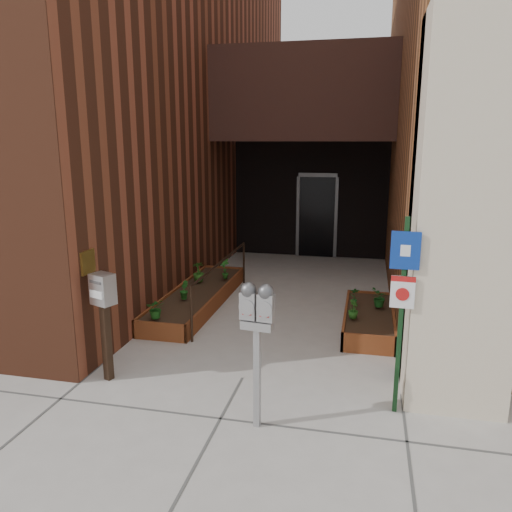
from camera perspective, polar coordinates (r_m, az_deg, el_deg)
The scene contains 15 objects.
ground at distance 6.70m, azimuth -1.57°, elevation -13.77°, with size 80.00×80.00×0.00m, color #9E9991.
architecture at distance 12.94m, azimuth 5.51°, elevation 21.74°, with size 20.00×14.60×10.00m.
planter_left at distance 9.47m, azimuth -6.70°, elevation -4.78°, with size 0.90×3.60×0.30m.
planter_right at distance 8.50m, azimuth 12.78°, elevation -7.14°, with size 0.80×2.20×0.30m.
handrail at distance 9.10m, azimuth -3.93°, elevation -1.43°, with size 0.04×3.34×0.90m.
parking_meter at distance 5.18m, azimuth 0.13°, elevation -7.00°, with size 0.37×0.19×1.61m.
sign_post at distance 5.64m, azimuth 16.37°, elevation -4.41°, with size 0.31×0.08×2.25m.
payment_dropbox at distance 6.56m, azimuth -16.99°, elevation -5.29°, with size 0.34×0.29×1.42m.
shrub_left_a at distance 8.00m, azimuth -11.35°, elevation -5.88°, with size 0.29×0.29×0.32m, color #1B5217.
shrub_left_b at distance 8.86m, azimuth -8.25°, elevation -3.85°, with size 0.18×0.18×0.32m, color #1C5C1A.
shrub_left_c at distance 9.88m, azimuth -6.58°, elevation -1.79°, with size 0.22×0.22×0.40m, color #285D1A.
shrub_left_d at distance 10.03m, azimuth -3.58°, elevation -1.49°, with size 0.21×0.21×0.41m, color #20621C.
shrub_right_a at distance 7.99m, azimuth 11.08°, elevation -6.00°, with size 0.16×0.16×0.29m, color #225B1A.
shrub_right_b at distance 8.63m, azimuth 11.22°, elevation -4.51°, with size 0.16×0.16×0.30m, color #164F1B.
shrub_right_c at distance 8.60m, azimuth 13.93°, elevation -4.66°, with size 0.29×0.29×0.32m, color #19581C.
Camera 1 is at (1.48, -5.79, 3.03)m, focal length 35.00 mm.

